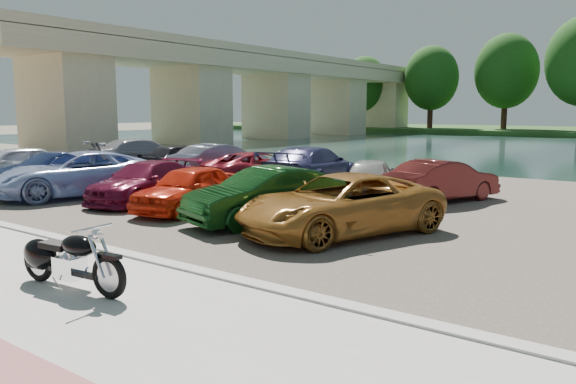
% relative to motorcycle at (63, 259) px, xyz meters
% --- Properties ---
extents(ground, '(200.00, 200.00, 0.00)m').
position_rel_motorcycle_xyz_m(ground, '(0.05, -0.12, -0.56)').
color(ground, '#595447').
rests_on(ground, ground).
extents(kerb, '(60.00, 0.30, 0.14)m').
position_rel_motorcycle_xyz_m(kerb, '(0.05, 1.88, -0.49)').
color(kerb, '#A9A59F').
rests_on(kerb, ground).
extents(parking_lot, '(60.00, 18.00, 0.04)m').
position_rel_motorcycle_xyz_m(parking_lot, '(0.05, 10.88, -0.54)').
color(parking_lot, '#413B35').
rests_on(parking_lot, ground).
extents(river, '(120.00, 40.00, 0.00)m').
position_rel_motorcycle_xyz_m(river, '(0.05, 39.88, -0.56)').
color(river, '#192E2E').
rests_on(river, ground).
extents(bridge, '(7.00, 56.00, 8.55)m').
position_rel_motorcycle_xyz_m(bridge, '(-27.95, 40.90, 4.96)').
color(bridge, '#C5AE89').
rests_on(bridge, ground).
extents(motorcycle, '(2.33, 0.75, 1.05)m').
position_rel_motorcycle_xyz_m(motorcycle, '(0.00, 0.00, 0.00)').
color(motorcycle, black).
rests_on(motorcycle, promenade).
extents(car_0, '(2.58, 4.60, 1.48)m').
position_rel_motorcycle_xyz_m(car_0, '(-13.42, 6.27, 0.22)').
color(car_0, silver).
rests_on(car_0, parking_lot).
extents(car_1, '(1.56, 4.02, 1.31)m').
position_rel_motorcycle_xyz_m(car_1, '(-10.90, 6.39, 0.13)').
color(car_1, '#162145').
rests_on(car_1, parking_lot).
extents(car_2, '(4.02, 5.85, 1.48)m').
position_rel_motorcycle_xyz_m(car_2, '(-8.60, 5.95, 0.22)').
color(car_2, '#8FA3D1').
rests_on(car_2, parking_lot).
extents(car_3, '(2.59, 4.55, 1.24)m').
position_rel_motorcycle_xyz_m(car_3, '(-5.93, 6.51, 0.10)').
color(car_3, maroon).
rests_on(car_3, parking_lot).
extents(car_4, '(2.08, 3.99, 1.29)m').
position_rel_motorcycle_xyz_m(car_4, '(-3.62, 6.15, 0.13)').
color(car_4, red).
rests_on(car_4, parking_lot).
extents(car_5, '(2.69, 4.48, 1.40)m').
position_rel_motorcycle_xyz_m(car_5, '(-0.81, 6.13, 0.18)').
color(car_5, '#0F3912').
rests_on(car_5, parking_lot).
extents(car_6, '(3.88, 5.47, 1.38)m').
position_rel_motorcycle_xyz_m(car_6, '(1.40, 6.10, 0.17)').
color(car_6, '#9E6524').
rests_on(car_6, parking_lot).
extents(car_7, '(3.10, 5.47, 1.50)m').
position_rel_motorcycle_xyz_m(car_7, '(-13.53, 12.67, 0.23)').
color(car_7, gray).
rests_on(car_7, parking_lot).
extents(car_8, '(1.72, 4.10, 1.38)m').
position_rel_motorcycle_xyz_m(car_8, '(-10.87, 12.60, 0.17)').
color(car_8, black).
rests_on(car_8, parking_lot).
extents(car_9, '(2.16, 4.55, 1.44)m').
position_rel_motorcycle_xyz_m(car_9, '(-8.30, 12.47, 0.20)').
color(car_9, slate).
rests_on(car_9, parking_lot).
extents(car_10, '(3.11, 4.85, 1.24)m').
position_rel_motorcycle_xyz_m(car_10, '(-5.82, 11.98, 0.10)').
color(car_10, maroon).
rests_on(car_10, parking_lot).
extents(car_11, '(2.97, 5.53, 1.53)m').
position_rel_motorcycle_xyz_m(car_11, '(-3.58, 12.26, 0.24)').
color(car_11, navy).
rests_on(car_11, parking_lot).
extents(car_12, '(2.68, 3.94, 1.25)m').
position_rel_motorcycle_xyz_m(car_12, '(-1.07, 12.19, 0.10)').
color(car_12, '#A3A39E').
rests_on(car_12, parking_lot).
extents(car_13, '(2.64, 4.18, 1.30)m').
position_rel_motorcycle_xyz_m(car_13, '(1.50, 12.09, 0.13)').
color(car_13, '#4E1614').
rests_on(car_13, parking_lot).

